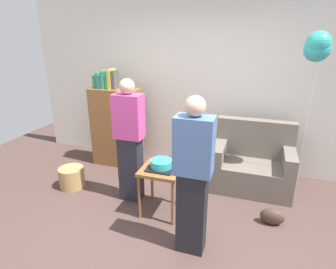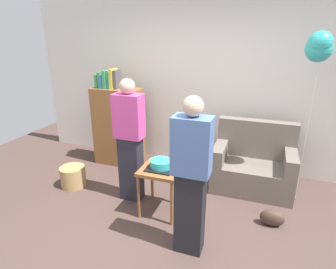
# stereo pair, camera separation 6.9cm
# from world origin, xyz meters

# --- Properties ---
(ground_plane) EXTENTS (8.00, 8.00, 0.00)m
(ground_plane) POSITION_xyz_m (0.00, 0.00, 0.00)
(ground_plane) COLOR #4C3833
(wall_back) EXTENTS (6.00, 0.10, 2.70)m
(wall_back) POSITION_xyz_m (0.00, 2.05, 1.35)
(wall_back) COLOR silver
(wall_back) RESTS_ON ground_plane
(couch) EXTENTS (1.10, 0.70, 0.96)m
(couch) POSITION_xyz_m (0.89, 1.46, 0.34)
(couch) COLOR #6B6056
(couch) RESTS_ON ground_plane
(bookshelf) EXTENTS (0.80, 0.36, 1.61)m
(bookshelf) POSITION_xyz_m (-1.33, 1.56, 0.69)
(bookshelf) COLOR brown
(bookshelf) RESTS_ON ground_plane
(side_table) EXTENTS (0.48, 0.48, 0.61)m
(side_table) POSITION_xyz_m (-0.14, 0.46, 0.51)
(side_table) COLOR brown
(side_table) RESTS_ON ground_plane
(birthday_cake) EXTENTS (0.32, 0.32, 0.17)m
(birthday_cake) POSITION_xyz_m (-0.14, 0.46, 0.66)
(birthday_cake) COLOR black
(birthday_cake) RESTS_ON side_table
(person_blowing_candles) EXTENTS (0.36, 0.22, 1.63)m
(person_blowing_candles) POSITION_xyz_m (-0.63, 0.63, 0.83)
(person_blowing_candles) COLOR #23232D
(person_blowing_candles) RESTS_ON ground_plane
(person_holding_cake) EXTENTS (0.36, 0.22, 1.63)m
(person_holding_cake) POSITION_xyz_m (0.37, -0.06, 0.83)
(person_holding_cake) COLOR black
(person_holding_cake) RESTS_ON ground_plane
(wicker_basket) EXTENTS (0.36, 0.36, 0.30)m
(wicker_basket) POSITION_xyz_m (-1.59, 0.62, 0.15)
(wicker_basket) COLOR #A88451
(wicker_basket) RESTS_ON ground_plane
(handbag) EXTENTS (0.28, 0.14, 0.20)m
(handbag) POSITION_xyz_m (1.18, 0.63, 0.10)
(handbag) COLOR #473328
(handbag) RESTS_ON ground_plane
(balloon_bunch) EXTENTS (0.30, 0.32, 2.16)m
(balloon_bunch) POSITION_xyz_m (1.46, 1.32, 1.99)
(balloon_bunch) COLOR silver
(balloon_bunch) RESTS_ON ground_plane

